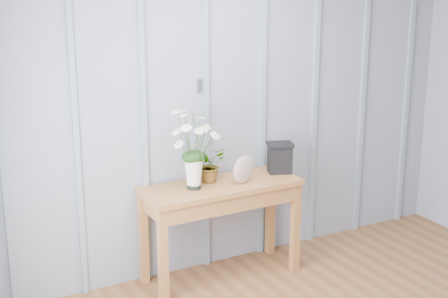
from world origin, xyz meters
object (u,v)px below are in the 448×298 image
sideboard (221,198)px  daisy_vase (193,137)px  carved_box (280,157)px  felt_disc_vessel (244,170)px

sideboard → daisy_vase: (-0.22, -0.00, 0.51)m
daisy_vase → carved_box: daisy_vase is taller
sideboard → felt_disc_vessel: bearing=-23.5°
daisy_vase → felt_disc_vessel: daisy_vase is taller
sideboard → felt_disc_vessel: 0.28m
sideboard → carved_box: bearing=2.1°
sideboard → felt_disc_vessel: size_ratio=5.73×
carved_box → felt_disc_vessel: bearing=-166.8°
felt_disc_vessel → sideboard: bearing=141.4°
carved_box → sideboard: bearing=-177.9°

